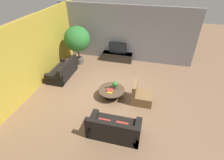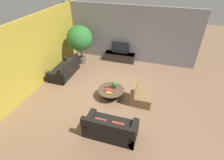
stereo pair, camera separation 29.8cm
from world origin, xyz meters
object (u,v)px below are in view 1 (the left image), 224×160
couch_near_entry (114,129)px  coffee_table (112,92)px  armchair_wicker (141,96)px  potted_plant_tabletop (115,85)px  potted_palm_tall (77,39)px  media_console (117,57)px  couch_by_wall (63,71)px  television (118,48)px

couch_near_entry → coffee_table: bearing=-73.2°
armchair_wicker → potted_plant_tabletop: 1.14m
couch_near_entry → potted_palm_tall: (-3.02, 4.28, 1.11)m
potted_plant_tabletop → media_console: bearing=101.0°
couch_near_entry → potted_plant_tabletop: 2.07m
couch_near_entry → armchair_wicker: armchair_wicker is taller
couch_by_wall → television: bearing=135.5°
potted_palm_tall → potted_plant_tabletop: bearing=-41.5°
potted_palm_tall → potted_plant_tabletop: (2.58, -2.28, -0.84)m
potted_plant_tabletop → television: bearing=101.0°
couch_by_wall → armchair_wicker: 4.04m
media_console → television: size_ratio=1.79×
television → couch_near_entry: bearing=-78.4°
couch_by_wall → potted_palm_tall: bearing=170.6°
media_console → armchair_wicker: (1.70, -3.21, 0.02)m
potted_palm_tall → potted_plant_tabletop: potted_palm_tall is taller
couch_near_entry → armchair_wicker: bearing=-109.2°
potted_plant_tabletop → couch_near_entry: bearing=-77.5°
television → coffee_table: bearing=-81.5°
media_console → couch_by_wall: size_ratio=0.97×
armchair_wicker → couch_by_wall: bearing=76.4°
potted_plant_tabletop → armchair_wicker: bearing=-6.1°
media_console → couch_near_entry: 5.19m
media_console → coffee_table: bearing=-81.5°
couch_by_wall → potted_plant_tabletop: size_ratio=5.55×
couch_near_entry → potted_plant_tabletop: size_ratio=5.36×
couch_near_entry → armchair_wicker: (0.66, 1.88, -0.01)m
television → armchair_wicker: (1.70, -3.20, -0.52)m
armchair_wicker → potted_palm_tall: bearing=56.9°
potted_palm_tall → couch_by_wall: bearing=-99.4°
potted_plant_tabletop → couch_by_wall: bearing=163.6°
couch_by_wall → potted_palm_tall: size_ratio=0.85×
coffee_table → potted_plant_tabletop: (0.12, 0.14, 0.28)m
coffee_table → couch_by_wall: couch_by_wall is taller
couch_near_entry → potted_palm_tall: potted_palm_tall is taller
media_console → armchair_wicker: bearing=-62.0°
television → couch_by_wall: 3.21m
media_console → potted_palm_tall: 2.42m
television → armchair_wicker: bearing=-62.0°
couch_by_wall → potted_palm_tall: potted_palm_tall is taller
media_console → potted_plant_tabletop: (0.60, -3.09, 0.30)m
potted_plant_tabletop → coffee_table: bearing=-131.3°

